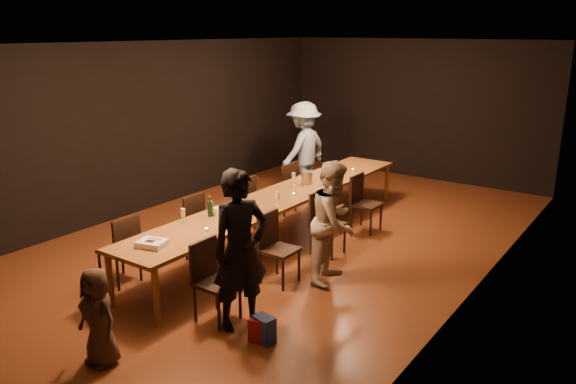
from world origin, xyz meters
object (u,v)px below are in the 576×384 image
Objects in this scene: chair_left_0 at (119,249)px; man_blue at (304,149)px; ice_bucket at (307,178)px; child at (98,317)px; chair_left_3 at (282,187)px; chair_left_1 at (186,224)px; birthday_cake at (152,243)px; woman_tan at (334,222)px; chair_left_2 at (239,204)px; plate_stack at (220,211)px; champagne_bottle at (210,206)px; chair_right_1 at (280,249)px; chair_right_2 at (328,224)px; chair_right_3 at (367,204)px; woman_birthday at (241,250)px; chair_right_0 at (217,282)px; table at (281,198)px.

man_blue reaches higher than chair_left_0.
child is at bearing -83.28° from ice_bucket.
chair_left_3 is 0.92× the size of child.
birthday_cake is (0.84, -1.36, 0.32)m from chair_left_1.
birthday_cake is (-1.38, -1.84, -0.02)m from woman_tan.
plate_stack is (0.71, -1.22, 0.34)m from chair_left_2.
chair_left_2 is 4.47× the size of ice_bucket.
chair_right_1 is at bearing 8.08° from champagne_bottle.
chair_right_2 reaches higher than plate_stack.
man_blue reaches higher than chair_right_1.
chair_right_2 is 0.50× the size of man_blue.
chair_right_3 is at bearing -25.28° from chair_left_0.
woman_birthday is 3.34m from ice_bucket.
chair_right_0 is at bearing 26.68° from man_blue.
woman_tan is at bearing -46.88° from ice_bucket.
ice_bucket reaches higher than chair_left_1.
chair_right_2 is 1.70m from chair_left_2.
woman_tan is (2.22, 0.48, 0.34)m from chair_left_1.
man_blue is 5.04m from birthday_cake.
table is 6.45× the size of chair_right_3.
champagne_bottle is at bearing 84.05° from birthday_cake.
chair_right_1 is 2.49× the size of birthday_cake.
plate_stack is 0.18m from champagne_bottle.
chair_left_0 is at bearing 115.86° from woman_birthday.
chair_right_3 is 3.07× the size of champagne_bottle.
chair_left_3 is (0.00, 2.40, 0.00)m from chair_left_1.
woman_birthday is 4.81× the size of birthday_cake.
champagne_bottle reaches higher than chair_left_2.
plate_stack is at bearing -92.73° from ice_bucket.
plate_stack is (-0.63, 2.49, 0.30)m from child.
man_blue reaches higher than child.
chair_right_1 is at bearing -90.00° from chair_left_1.
woman_tan reaches higher than ice_bucket.
woman_tan is 2.30m from birthday_cake.
chair_left_2 is 3.07× the size of champagne_bottle.
chair_left_3 is 5.09m from child.
chair_right_0 is at bearing -50.03° from plate_stack.
ice_bucket reaches higher than chair_left_0.
chair_right_2 is 3.12m from man_blue.
plate_stack is 2.01m from ice_bucket.
chair_right_2 is 0.95m from woman_tan.
table is at bearing -86.74° from ice_bucket.
chair_left_1 is 0.78m from plate_stack.
champagne_bottle is (-1.06, -0.15, 0.44)m from chair_right_1.
chair_right_1 and chair_left_0 have the same top height.
chair_right_2 is 1.00× the size of chair_left_2.
chair_left_3 is 2.49× the size of birthday_cake.
table is 1.23m from plate_stack.
chair_right_0 reaches higher than table.
chair_right_0 and chair_left_2 have the same top height.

